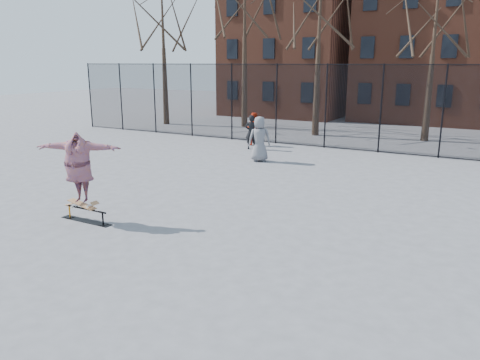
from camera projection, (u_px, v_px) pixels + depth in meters
The scene contains 9 objects.
ground at pixel (199, 237), 11.15m from camera, with size 100.00×100.00×0.00m, color #5C5C61.
skate_rail at pixel (86, 216), 12.23m from camera, with size 1.63×0.25×0.36m.
skateboard at pixel (82, 205), 12.21m from camera, with size 0.93×0.22×0.11m, color #A16940, non-canonical shape.
skater at pixel (79, 170), 11.98m from camera, with size 2.23×0.61×1.81m, color #5D3A92.
bystander_grey at pixel (259, 139), 19.50m from camera, with size 0.92×0.60×1.89m, color slate.
bystander_black at pixel (251, 132), 22.29m from camera, with size 0.59×0.39×1.63m, color black.
bystander_red at pixel (253, 129), 23.38m from camera, with size 0.79×0.62×1.63m, color #B1260F.
fence at pixel (354, 107), 21.68m from camera, with size 34.03×0.07×4.00m.
rowhouses at pixel (423, 31), 31.37m from camera, with size 29.00×7.00×13.00m.
Camera 1 is at (5.94, -8.69, 4.05)m, focal length 35.00 mm.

